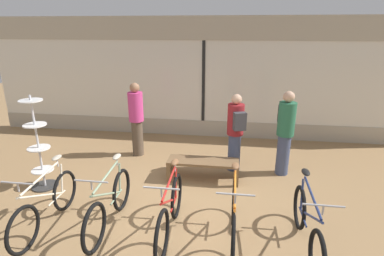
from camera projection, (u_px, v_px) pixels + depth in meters
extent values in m
plane|color=#99754C|center=(178.00, 214.00, 4.90)|extent=(24.00, 24.00, 0.00)
cube|color=#B2A893|center=(203.00, 128.00, 8.44)|extent=(12.00, 0.08, 0.45)
cube|color=silver|center=(203.00, 82.00, 8.03)|extent=(12.00, 0.04, 2.15)
cube|color=#B2A893|center=(204.00, 28.00, 7.59)|extent=(12.00, 0.08, 0.60)
cube|color=black|center=(203.00, 82.00, 8.00)|extent=(0.08, 0.02, 2.15)
torus|color=black|center=(65.00, 190.00, 4.98)|extent=(0.05, 0.67, 0.67)
torus|color=black|center=(23.00, 230.00, 4.01)|extent=(0.05, 0.67, 0.67)
cylinder|color=beige|center=(42.00, 195.00, 4.38)|extent=(0.03, 0.97, 0.51)
cylinder|color=beige|center=(62.00, 179.00, 4.87)|extent=(0.03, 0.11, 0.49)
cylinder|color=beige|center=(40.00, 178.00, 4.32)|extent=(0.03, 0.89, 0.10)
cylinder|color=beige|center=(57.00, 198.00, 4.76)|extent=(0.03, 0.47, 0.03)
cylinder|color=#B2B2B7|center=(57.00, 162.00, 4.73)|extent=(0.02, 0.02, 0.14)
ellipsoid|color=#B2A893|center=(57.00, 158.00, 4.70)|extent=(0.11, 0.22, 0.06)
cylinder|color=#B2B2B7|center=(18.00, 187.00, 3.87)|extent=(0.02, 0.02, 0.12)
cylinder|color=#ADADB2|center=(17.00, 183.00, 3.85)|extent=(0.46, 0.02, 0.02)
torus|color=black|center=(122.00, 189.00, 4.98)|extent=(0.06, 0.69, 0.69)
torus|color=black|center=(94.00, 228.00, 4.03)|extent=(0.06, 0.69, 0.69)
cylinder|color=gray|center=(107.00, 194.00, 4.39)|extent=(0.03, 0.95, 0.51)
cylinder|color=gray|center=(120.00, 178.00, 4.87)|extent=(0.03, 0.11, 0.49)
cylinder|color=gray|center=(106.00, 176.00, 4.33)|extent=(0.03, 0.88, 0.10)
cylinder|color=gray|center=(116.00, 197.00, 4.77)|extent=(0.03, 0.46, 0.03)
cylinder|color=#B2B2B7|center=(117.00, 161.00, 4.73)|extent=(0.02, 0.02, 0.14)
ellipsoid|color=#B2A893|center=(117.00, 157.00, 4.71)|extent=(0.11, 0.22, 0.06)
cylinder|color=#B2B2B7|center=(92.00, 185.00, 3.89)|extent=(0.02, 0.02, 0.12)
cylinder|color=#ADADB2|center=(91.00, 181.00, 3.87)|extent=(0.46, 0.02, 0.02)
torus|color=black|center=(177.00, 196.00, 4.76)|extent=(0.05, 0.72, 0.72)
torus|color=black|center=(162.00, 237.00, 3.83)|extent=(0.05, 0.72, 0.72)
cylinder|color=red|center=(169.00, 201.00, 4.19)|extent=(0.03, 0.93, 0.51)
cylinder|color=red|center=(176.00, 184.00, 4.65)|extent=(0.03, 0.11, 0.49)
cylinder|color=red|center=(169.00, 183.00, 4.13)|extent=(0.03, 0.85, 0.10)
cylinder|color=red|center=(174.00, 204.00, 4.56)|extent=(0.03, 0.45, 0.03)
cylinder|color=#B2B2B7|center=(175.00, 167.00, 4.51)|extent=(0.02, 0.02, 0.14)
ellipsoid|color=brown|center=(175.00, 162.00, 4.49)|extent=(0.11, 0.22, 0.06)
cylinder|color=#B2B2B7|center=(161.00, 193.00, 3.70)|extent=(0.02, 0.02, 0.12)
cylinder|color=#ADADB2|center=(161.00, 188.00, 3.68)|extent=(0.46, 0.02, 0.02)
torus|color=black|center=(234.00, 201.00, 4.62)|extent=(0.04, 0.74, 0.74)
torus|color=black|center=(233.00, 245.00, 3.68)|extent=(0.04, 0.74, 0.74)
cylinder|color=orange|center=(234.00, 207.00, 4.04)|extent=(0.03, 0.94, 0.51)
cylinder|color=orange|center=(234.00, 188.00, 4.51)|extent=(0.03, 0.11, 0.49)
cylinder|color=orange|center=(235.00, 188.00, 3.98)|extent=(0.03, 0.86, 0.10)
cylinder|color=orange|center=(233.00, 209.00, 4.41)|extent=(0.03, 0.45, 0.03)
cylinder|color=#B2B2B7|center=(235.00, 171.00, 4.37)|extent=(0.02, 0.02, 0.14)
ellipsoid|color=brown|center=(236.00, 166.00, 4.35)|extent=(0.11, 0.22, 0.06)
cylinder|color=#B2B2B7|center=(235.00, 199.00, 3.54)|extent=(0.02, 0.02, 0.12)
cylinder|color=#ADADB2|center=(235.00, 194.00, 3.52)|extent=(0.46, 0.02, 0.02)
torus|color=black|center=(300.00, 207.00, 4.51)|extent=(0.06, 0.66, 0.66)
cylinder|color=navy|center=(310.00, 216.00, 3.91)|extent=(0.03, 0.99, 0.51)
cylinder|color=navy|center=(302.00, 195.00, 4.40)|extent=(0.03, 0.11, 0.49)
cylinder|color=navy|center=(312.00, 196.00, 3.85)|extent=(0.03, 0.91, 0.10)
cylinder|color=navy|center=(303.00, 217.00, 4.29)|extent=(0.03, 0.48, 0.03)
cylinder|color=#B2B2B7|center=(305.00, 177.00, 4.27)|extent=(0.02, 0.02, 0.14)
ellipsoid|color=black|center=(306.00, 172.00, 4.24)|extent=(0.11, 0.22, 0.06)
cylinder|color=#B2B2B7|center=(323.00, 210.00, 3.39)|extent=(0.02, 0.02, 0.12)
cylinder|color=#ADADB2|center=(324.00, 206.00, 3.37)|extent=(0.46, 0.02, 0.02)
cylinder|color=#333333|center=(45.00, 186.00, 5.77)|extent=(0.48, 0.48, 0.03)
cylinder|color=silver|center=(38.00, 143.00, 5.48)|extent=(0.04, 0.04, 1.80)
cylinder|color=white|center=(43.00, 170.00, 5.66)|extent=(0.40, 0.40, 0.02)
cylinder|color=white|center=(39.00, 148.00, 5.52)|extent=(0.40, 0.40, 0.02)
cylinder|color=white|center=(35.00, 125.00, 5.37)|extent=(0.40, 0.40, 0.02)
cylinder|color=white|center=(30.00, 101.00, 5.23)|extent=(0.40, 0.40, 0.02)
cube|color=brown|center=(203.00, 161.00, 5.89)|extent=(1.40, 0.44, 0.05)
cube|color=brown|center=(169.00, 173.00, 5.88)|extent=(0.08, 0.08, 0.38)
cube|color=brown|center=(236.00, 178.00, 5.70)|extent=(0.08, 0.08, 0.38)
cube|color=brown|center=(172.00, 165.00, 6.22)|extent=(0.08, 0.08, 0.38)
cube|color=brown|center=(236.00, 169.00, 6.04)|extent=(0.08, 0.08, 0.38)
cylinder|color=#424C6B|center=(234.00, 152.00, 6.35)|extent=(0.33, 0.33, 0.81)
cylinder|color=maroon|center=(236.00, 119.00, 6.12)|extent=(0.43, 0.43, 0.64)
sphere|color=tan|center=(237.00, 99.00, 5.98)|extent=(0.21, 0.21, 0.21)
cube|color=#38383D|center=(240.00, 121.00, 5.88)|extent=(0.27, 0.21, 0.36)
cylinder|color=brown|center=(138.00, 138.00, 7.09)|extent=(0.37, 0.37, 0.85)
cylinder|color=#D13D84|center=(136.00, 107.00, 6.85)|extent=(0.48, 0.48, 0.67)
sphere|color=#9E7051|center=(134.00, 88.00, 6.71)|extent=(0.22, 0.22, 0.22)
cylinder|color=#424C6B|center=(283.00, 155.00, 6.15)|extent=(0.28, 0.28, 0.85)
cylinder|color=#286647|center=(287.00, 119.00, 5.91)|extent=(0.36, 0.36, 0.68)
sphere|color=tan|center=(289.00, 97.00, 5.77)|extent=(0.22, 0.22, 0.22)
cube|color=#38383D|center=(284.00, 114.00, 6.13)|extent=(0.25, 0.16, 0.36)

